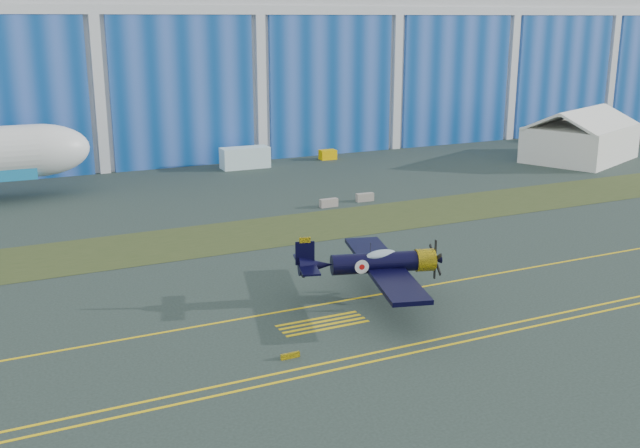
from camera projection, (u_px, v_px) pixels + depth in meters
name	position (u px, v px, depth m)	size (l,w,h in m)	color
ground	(471.00, 254.00, 64.04)	(260.00, 260.00, 0.00)	#2B3934
grass_median	(388.00, 216.00, 76.22)	(260.00, 10.00, 0.02)	#475128
hangar	(211.00, 47.00, 122.54)	(220.00, 45.70, 30.00)	silver
taxiway_centreline	(509.00, 272.00, 59.69)	(200.00, 0.20, 0.02)	yellow
edge_line_near	(598.00, 312.00, 51.42)	(80.00, 0.20, 0.02)	yellow
edge_line_far	(588.00, 307.00, 52.29)	(80.00, 0.20, 0.02)	yellow
hold_short_ladder	(322.00, 323.00, 49.53)	(6.00, 2.40, 0.02)	yellow
guard_board_left	(290.00, 356.00, 44.43)	(1.20, 0.15, 0.35)	yellow
warbird	(375.00, 263.00, 52.68)	(15.09, 16.79, 4.21)	black
tent	(581.00, 134.00, 105.76)	(19.19, 16.99, 7.38)	white
shipping_container	(245.00, 158.00, 100.60)	(6.47, 2.59, 2.80)	white
tug	(328.00, 155.00, 106.97)	(2.33, 1.46, 1.36)	#FFC100
gse_box	(547.00, 136.00, 122.96)	(3.00, 1.60, 1.80)	#93969B
barrier_a	(329.00, 203.00, 80.00)	(2.00, 0.60, 0.90)	gray
barrier_b	(365.00, 197.00, 82.52)	(2.00, 0.60, 0.90)	gray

